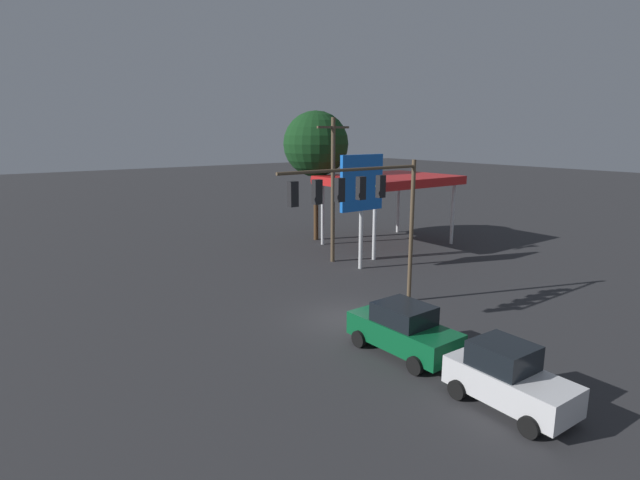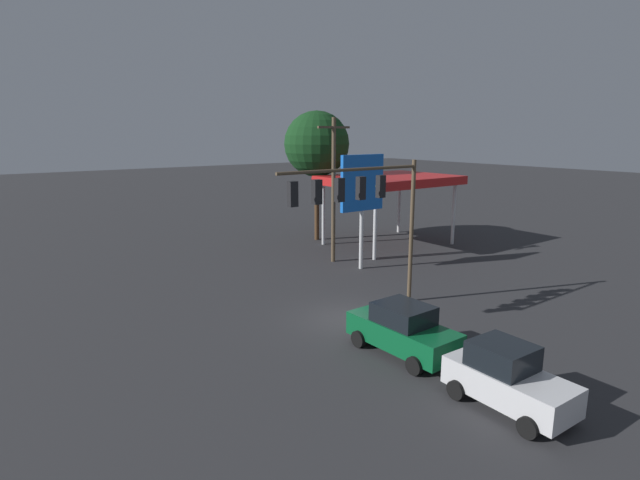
# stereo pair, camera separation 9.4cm
# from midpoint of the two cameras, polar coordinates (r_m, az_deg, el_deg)

# --- Properties ---
(ground_plane) EXTENTS (200.00, 200.00, 0.00)m
(ground_plane) POSITION_cam_midpoint_polar(r_m,az_deg,el_deg) (22.61, 2.94, -8.99)
(ground_plane) COLOR #2D2D30
(traffic_signal_assembly) EXTENTS (7.63, 0.43, 6.92)m
(traffic_signal_assembly) POSITION_cam_midpoint_polar(r_m,az_deg,el_deg) (21.86, 4.60, 4.68)
(traffic_signal_assembly) COLOR brown
(traffic_signal_assembly) RESTS_ON ground
(utility_pole) EXTENTS (2.40, 0.26, 9.06)m
(utility_pole) POSITION_cam_midpoint_polar(r_m,az_deg,el_deg) (31.40, 1.40, 6.08)
(utility_pole) COLOR brown
(utility_pole) RESTS_ON ground
(gas_station_canopy) EXTENTS (9.02, 6.85, 5.08)m
(gas_station_canopy) POSITION_cam_midpoint_polar(r_m,az_deg,el_deg) (36.78, 7.78, 6.72)
(gas_station_canopy) COLOR red
(gas_station_canopy) RESTS_ON ground
(price_sign) EXTENTS (3.11, 0.27, 6.90)m
(price_sign) POSITION_cam_midpoint_polar(r_m,az_deg,el_deg) (29.76, 4.69, 6.08)
(price_sign) COLOR silver
(price_sign) RESTS_ON ground
(sedan_far) EXTENTS (2.14, 4.44, 1.93)m
(sedan_far) POSITION_cam_midpoint_polar(r_m,az_deg,el_deg) (19.20, 9.36, -10.05)
(sedan_far) COLOR #0C592D
(sedan_far) RESTS_ON ground
(hatchback_crossing) EXTENTS (2.03, 3.84, 1.97)m
(hatchback_crossing) POSITION_cam_midpoint_polar(r_m,az_deg,el_deg) (16.54, 20.57, -14.53)
(hatchback_crossing) COLOR silver
(hatchback_crossing) RESTS_ON ground
(street_tree) EXTENTS (4.87, 4.87, 9.74)m
(street_tree) POSITION_cam_midpoint_polar(r_m,az_deg,el_deg) (37.90, -0.54, 10.88)
(street_tree) COLOR #4C331E
(street_tree) RESTS_ON ground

